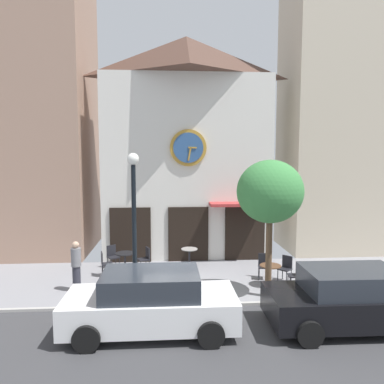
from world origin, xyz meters
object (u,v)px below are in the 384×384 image
object	(u,v)px
cafe_table_center	(189,255)
cafe_chair_facing_wall	(105,262)
street_tree	(270,192)
parked_car_black	(351,299)
cafe_chair_near_tree	(264,264)
cafe_chair_facing_street	(286,266)
street_lamp	(134,226)
parked_car_white	(151,302)
pedestrian_grey	(76,266)
cafe_table_center_right	(270,271)
cafe_table_rightmost	(125,258)
cafe_chair_by_entrance	(112,255)
cafe_chair_curbside	(297,273)
cafe_chair_under_awning	(145,257)

from	to	relation	value
cafe_table_center	cafe_chair_facing_wall	world-z (taller)	cafe_chair_facing_wall
street_tree	parked_car_black	xyz separation A→B (m)	(1.56, -2.21, -2.56)
cafe_chair_near_tree	parked_car_black	xyz separation A→B (m)	(1.24, -3.91, 0.23)
cafe_table_center	cafe_chair_facing_street	bearing A→B (deg)	-29.35
street_lamp	cafe_chair_near_tree	bearing A→B (deg)	19.27
parked_car_black	cafe_table_center	bearing A→B (deg)	125.32
parked_car_white	street_tree	bearing A→B (deg)	29.80
street_tree	parked_car_white	xyz separation A→B (m)	(-3.59, -2.06, -2.56)
cafe_chair_facing_wall	street_lamp	bearing A→B (deg)	-59.40
pedestrian_grey	street_tree	bearing A→B (deg)	-7.93
cafe_chair_facing_wall	cafe_chair_facing_street	xyz separation A→B (m)	(6.51, -0.97, 0.00)
street_lamp	pedestrian_grey	distance (m)	2.54
street_lamp	cafe_table_center_right	size ratio (longest dim) A/B	6.24
cafe_table_rightmost	cafe_table_center	size ratio (longest dim) A/B	1.02
street_tree	cafe_chair_by_entrance	bearing A→B (deg)	148.22
cafe_chair_near_tree	parked_car_black	distance (m)	4.11
pedestrian_grey	parked_car_white	bearing A→B (deg)	-48.69
cafe_chair_by_entrance	street_tree	bearing A→B (deg)	-31.78
cafe_chair_near_tree	cafe_chair_curbside	distance (m)	1.39
cafe_chair_by_entrance	parked_car_white	xyz separation A→B (m)	(1.76, -5.37, 0.23)
parked_car_white	cafe_table_center_right	bearing A→B (deg)	37.20
cafe_chair_under_awning	cafe_table_rightmost	bearing A→B (deg)	-164.43
cafe_table_rightmost	cafe_chair_by_entrance	bearing A→B (deg)	132.69
cafe_table_rightmost	pedestrian_grey	size ratio (longest dim) A/B	0.46
cafe_table_rightmost	cafe_chair_under_awning	size ratio (longest dim) A/B	0.85
street_lamp	parked_car_black	bearing A→B (deg)	-22.18
cafe_chair_curbside	pedestrian_grey	xyz separation A→B (m)	(-7.29, 0.27, 0.33)
cafe_table_center	street_tree	bearing A→B (deg)	-54.60
street_tree	cafe_chair_curbside	bearing A→B (deg)	27.32
cafe_chair_under_awning	parked_car_white	world-z (taller)	parked_car_white
cafe_chair_under_awning	pedestrian_grey	world-z (taller)	pedestrian_grey
cafe_chair_facing_wall	cafe_chair_curbside	distance (m)	6.86
street_tree	cafe_chair_curbside	xyz separation A→B (m)	(1.14, 0.59, -2.79)
cafe_chair_near_tree	cafe_chair_curbside	xyz separation A→B (m)	(0.83, -1.12, 0.00)
street_lamp	cafe_chair_under_awning	size ratio (longest dim) A/B	5.03
cafe_chair_near_tree	pedestrian_grey	bearing A→B (deg)	-172.52
cafe_chair_by_entrance	cafe_chair_curbside	world-z (taller)	same
cafe_table_rightmost	cafe_table_center	distance (m)	2.54
cafe_chair_by_entrance	street_lamp	bearing A→B (deg)	-69.88
parked_car_white	cafe_chair_under_awning	bearing A→B (deg)	95.02
parked_car_black	cafe_chair_under_awning	bearing A→B (deg)	137.46
street_lamp	parked_car_black	xyz separation A→B (m)	(5.74, -2.34, -1.54)
cafe_table_center_right	cafe_chair_under_awning	xyz separation A→B (m)	(-4.36, 1.99, 0.01)
cafe_chair_by_entrance	cafe_chair_facing_street	world-z (taller)	same
pedestrian_grey	parked_car_white	size ratio (longest dim) A/B	0.39
cafe_chair_under_awning	cafe_chair_facing_street	world-z (taller)	same
cafe_chair_curbside	cafe_chair_near_tree	bearing A→B (deg)	126.49
cafe_chair_curbside	cafe_chair_facing_street	distance (m)	0.79
cafe_chair_curbside	pedestrian_grey	world-z (taller)	pedestrian_grey
cafe_table_rightmost	cafe_table_center	bearing A→B (deg)	12.04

